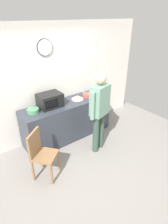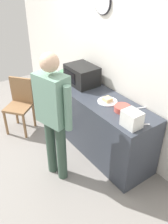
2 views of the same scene
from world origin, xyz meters
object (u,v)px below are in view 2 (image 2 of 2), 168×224
object	(u,v)px
salad_bowl	(122,108)
spoon_utensil	(143,125)
sandwich_plate	(107,101)
fork_utensil	(141,108)
wooden_chair	(20,103)
cereal_bowl	(67,73)
toaster	(132,119)
person_standing	(53,111)
microwave	(82,75)

from	to	relation	value
salad_bowl	spoon_utensil	bearing A→B (deg)	-3.05
salad_bowl	spoon_utensil	distance (m)	0.38
sandwich_plate	fork_utensil	bearing A→B (deg)	33.17
wooden_chair	cereal_bowl	bearing A→B (deg)	71.63
toaster	person_standing	xyz separation A→B (m)	(-0.65, -0.68, 0.02)
microwave	cereal_bowl	size ratio (longest dim) A/B	2.03
person_standing	sandwich_plate	bearing A→B (deg)	87.01
salad_bowl	fork_utensil	size ratio (longest dim) A/B	1.24
person_standing	spoon_utensil	bearing A→B (deg)	48.46
cereal_bowl	toaster	distance (m)	1.73
microwave	salad_bowl	distance (m)	0.99
microwave	sandwich_plate	distance (m)	0.71
person_standing	wooden_chair	xyz separation A→B (m)	(-1.33, 0.05, -0.51)
toaster	fork_utensil	distance (m)	0.47
toaster	microwave	bearing A→B (deg)	171.20
sandwich_plate	wooden_chair	bearing A→B (deg)	-150.70
wooden_chair	toaster	bearing A→B (deg)	17.42
fork_utensil	spoon_utensil	world-z (taller)	same
sandwich_plate	cereal_bowl	world-z (taller)	cereal_bowl
salad_bowl	microwave	bearing A→B (deg)	177.06
microwave	sandwich_plate	world-z (taller)	microwave
salad_bowl	cereal_bowl	bearing A→B (deg)	179.15
microwave	spoon_utensil	bearing A→B (deg)	-2.97
cereal_bowl	wooden_chair	distance (m)	0.94
toaster	spoon_utensil	xyz separation A→B (m)	(0.06, 0.13, -0.10)
salad_bowl	spoon_utensil	world-z (taller)	salad_bowl
sandwich_plate	fork_utensil	size ratio (longest dim) A/B	1.62
wooden_chair	salad_bowl	bearing A→B (deg)	24.93
toaster	wooden_chair	world-z (taller)	toaster
microwave	wooden_chair	world-z (taller)	microwave
sandwich_plate	person_standing	size ratio (longest dim) A/B	0.16
cereal_bowl	spoon_utensil	bearing A→B (deg)	-1.32
sandwich_plate	person_standing	xyz separation A→B (m)	(-0.04, -0.82, 0.10)
person_standing	microwave	bearing A→B (deg)	126.55
cereal_bowl	spoon_utensil	world-z (taller)	cereal_bowl
microwave	person_standing	distance (m)	1.09
sandwich_plate	salad_bowl	distance (m)	0.29
salad_bowl	person_standing	size ratio (longest dim) A/B	0.12
sandwich_plate	wooden_chair	xyz separation A→B (m)	(-1.37, -0.77, -0.41)
microwave	wooden_chair	bearing A→B (deg)	-129.50
microwave	sandwich_plate	size ratio (longest dim) A/B	1.81
toaster	fork_utensil	world-z (taller)	toaster
sandwich_plate	toaster	world-z (taller)	toaster
sandwich_plate	toaster	distance (m)	0.63
microwave	toaster	size ratio (longest dim) A/B	2.27
sandwich_plate	spoon_utensil	distance (m)	0.67
spoon_utensil	person_standing	xyz separation A→B (m)	(-0.71, -0.81, 0.11)
toaster	person_standing	distance (m)	0.94
salad_bowl	wooden_chair	bearing A→B (deg)	-155.07
sandwich_plate	salad_bowl	bearing A→B (deg)	0.62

